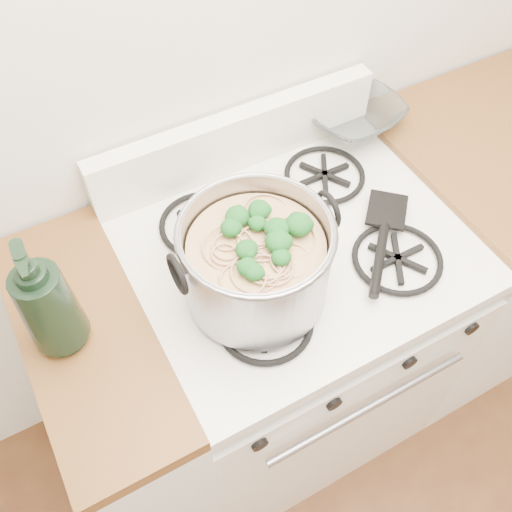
% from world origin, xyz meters
% --- Properties ---
extents(gas_range, '(0.76, 0.66, 0.92)m').
position_xyz_m(gas_range, '(0.00, 1.26, 0.44)').
color(gas_range, white).
rests_on(gas_range, ground).
extents(counter_left, '(0.25, 0.65, 0.92)m').
position_xyz_m(counter_left, '(-0.51, 1.26, 0.46)').
color(counter_left, silver).
rests_on(counter_left, ground).
extents(stock_pot, '(0.34, 0.31, 0.21)m').
position_xyz_m(stock_pot, '(-0.15, 1.19, 1.02)').
color(stock_pot, gray).
rests_on(stock_pot, gas_range).
extents(spatula, '(0.42, 0.42, 0.02)m').
position_xyz_m(spatula, '(0.23, 1.23, 0.94)').
color(spatula, black).
rests_on(spatula, gas_range).
extents(glass_bowl, '(0.12, 0.12, 0.02)m').
position_xyz_m(glass_bowl, '(0.33, 1.54, 0.94)').
color(glass_bowl, white).
rests_on(glass_bowl, gas_range).
extents(bottle, '(0.12, 0.12, 0.29)m').
position_xyz_m(bottle, '(-0.54, 1.27, 1.07)').
color(bottle, black).
rests_on(bottle, counter_left).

